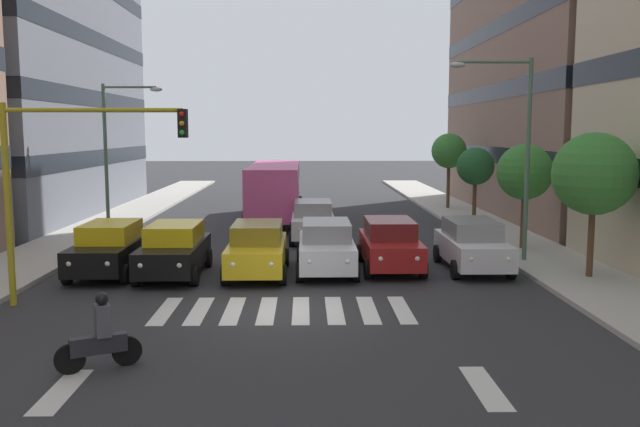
{
  "coord_description": "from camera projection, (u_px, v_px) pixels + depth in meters",
  "views": [
    {
      "loc": [
        -0.57,
        17.39,
        4.75
      ],
      "look_at": [
        -1.03,
        -3.13,
        2.21
      ],
      "focal_mm": 37.55,
      "sensor_mm": 36.0,
      "label": 1
    }
  ],
  "objects": [
    {
      "name": "ground_plane",
      "position": [
        284.0,
        310.0,
        17.82
      ],
      "size": [
        180.0,
        180.0,
        0.0
      ],
      "primitive_type": "plane",
      "color": "#2D2D30"
    },
    {
      "name": "car_5",
      "position": [
        110.0,
        248.0,
        22.21
      ],
      "size": [
        2.02,
        4.44,
        1.72
      ],
      "color": "black",
      "rests_on": "ground_plane"
    },
    {
      "name": "street_lamp_right",
      "position": [
        115.0,
        142.0,
        30.13
      ],
      "size": [
        2.71,
        0.28,
        6.7
      ],
      "color": "#4C6B56",
      "rests_on": "sidewalk_right"
    },
    {
      "name": "sidewalk_left",
      "position": [
        633.0,
        305.0,
        18.02
      ],
      "size": [
        3.16,
        90.0,
        0.15
      ],
      "primitive_type": "cube",
      "color": "#B2ADA3",
      "rests_on": "ground_plane"
    },
    {
      "name": "lane_arrow_1",
      "position": [
        61.0,
        391.0,
        12.28
      ],
      "size": [
        0.5,
        2.2,
        0.01
      ],
      "primitive_type": "cube",
      "color": "silver",
      "rests_on": "ground_plane"
    },
    {
      "name": "traffic_light_gantry",
      "position": [
        60.0,
        169.0,
        17.9
      ],
      "size": [
        4.96,
        0.36,
        5.5
      ],
      "color": "#AD991E",
      "rests_on": "ground_plane"
    },
    {
      "name": "car_0",
      "position": [
        472.0,
        244.0,
        22.92
      ],
      "size": [
        2.02,
        4.44,
        1.72
      ],
      "color": "silver",
      "rests_on": "ground_plane"
    },
    {
      "name": "car_1",
      "position": [
        390.0,
        244.0,
        23.01
      ],
      "size": [
        2.02,
        4.44,
        1.72
      ],
      "color": "maroon",
      "rests_on": "ground_plane"
    },
    {
      "name": "bus_behind_traffic",
      "position": [
        275.0,
        186.0,
        35.49
      ],
      "size": [
        2.78,
        10.5,
        3.0
      ],
      "color": "#DB5193",
      "rests_on": "ground_plane"
    },
    {
      "name": "lane_arrow_0",
      "position": [
        485.0,
        387.0,
        12.45
      ],
      "size": [
        0.5,
        2.2,
        0.01
      ],
      "primitive_type": "cube",
      "color": "silver",
      "rests_on": "ground_plane"
    },
    {
      "name": "street_tree_3",
      "position": [
        449.0,
        151.0,
        39.92
      ],
      "size": [
        2.09,
        2.09,
        4.47
      ],
      "color": "#513823",
      "rests_on": "sidewalk_left"
    },
    {
      "name": "crosswalk_markings",
      "position": [
        284.0,
        310.0,
        17.82
      ],
      "size": [
        6.75,
        2.8,
        0.01
      ],
      "color": "silver",
      "rests_on": "ground_plane"
    },
    {
      "name": "car_row2_0",
      "position": [
        313.0,
        220.0,
        29.13
      ],
      "size": [
        2.02,
        4.44,
        1.72
      ],
      "color": "silver",
      "rests_on": "ground_plane"
    },
    {
      "name": "street_tree_0",
      "position": [
        594.0,
        174.0,
        20.92
      ],
      "size": [
        2.6,
        2.6,
        4.57
      ],
      "color": "#513823",
      "rests_on": "sidewalk_left"
    },
    {
      "name": "street_lamp_left",
      "position": [
        515.0,
        138.0,
        23.49
      ],
      "size": [
        2.94,
        0.28,
        7.13
      ],
      "color": "#4C6B56",
      "rests_on": "sidewalk_left"
    },
    {
      "name": "car_3",
      "position": [
        257.0,
        249.0,
        22.1
      ],
      "size": [
        2.02,
        4.44,
        1.72
      ],
      "color": "gold",
      "rests_on": "ground_plane"
    },
    {
      "name": "car_2",
      "position": [
        326.0,
        246.0,
        22.53
      ],
      "size": [
        2.02,
        4.44,
        1.72
      ],
      "color": "silver",
      "rests_on": "ground_plane"
    },
    {
      "name": "street_tree_1",
      "position": [
        525.0,
        172.0,
        26.15
      ],
      "size": [
        2.19,
        2.19,
        4.1
      ],
      "color": "#513823",
      "rests_on": "sidewalk_left"
    },
    {
      "name": "motorcycle_with_rider",
      "position": [
        100.0,
        338.0,
        13.33
      ],
      "size": [
        1.57,
        0.83,
        1.57
      ],
      "color": "black",
      "rests_on": "ground_plane"
    },
    {
      "name": "car_4",
      "position": [
        174.0,
        249.0,
        21.96
      ],
      "size": [
        2.02,
        4.44,
        1.72
      ],
      "color": "black",
      "rests_on": "ground_plane"
    },
    {
      "name": "street_tree_2",
      "position": [
        475.0,
        167.0,
        33.57
      ],
      "size": [
        1.88,
        1.88,
        3.79
      ],
      "color": "#513823",
      "rests_on": "sidewalk_left"
    }
  ]
}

